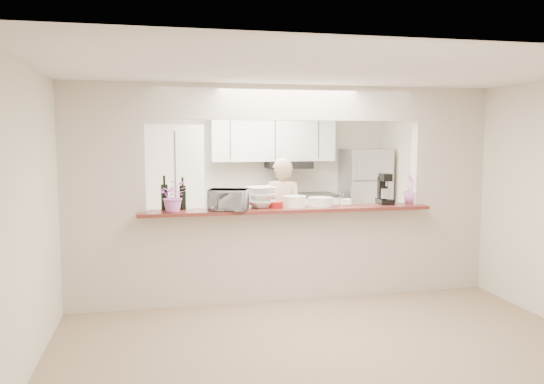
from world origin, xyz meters
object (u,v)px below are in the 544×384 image
object	(u,v)px
refrigerator	(365,198)
toaster_oven	(228,200)
stand_mixer	(385,190)
person	(282,216)

from	to	relation	value
refrigerator	toaster_oven	xyz separation A→B (m)	(-2.75, -2.75, 0.36)
refrigerator	stand_mixer	bearing A→B (deg)	-107.16
person	toaster_oven	bearing A→B (deg)	76.78
person	refrigerator	bearing A→B (deg)	-116.79
stand_mixer	toaster_oven	bearing A→B (deg)	-175.23
toaster_oven	person	size ratio (longest dim) A/B	0.26
refrigerator	person	distance (m)	2.39
refrigerator	stand_mixer	xyz separation A→B (m)	(-0.80, -2.59, 0.41)
refrigerator	toaster_oven	world-z (taller)	refrigerator
toaster_oven	person	bearing A→B (deg)	71.62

